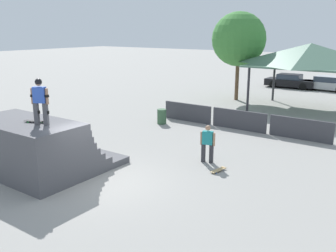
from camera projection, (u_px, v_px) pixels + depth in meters
ground_plane at (102, 183)px, 13.20m from camera, size 160.00×160.00×0.00m
quarter_pipe_ramp at (35, 149)px, 14.13m from camera, size 4.52×4.31×2.04m
skater_on_deck at (40, 98)px, 12.85m from camera, size 0.68×0.45×1.62m
skateboard_on_deck at (36, 121)px, 13.37m from camera, size 0.80×0.51×0.09m
bystander_walking at (208, 142)px, 15.09m from camera, size 0.63×0.29×1.56m
skateboard_on_ground at (219, 170)px, 14.31m from camera, size 0.33×0.79×0.09m
barrier_fence at (239, 120)px, 20.21m from camera, size 9.68×0.12×1.05m
pavilion_shelter at (310, 55)px, 24.12m from camera, size 7.36×5.57×4.42m
tree_beside_pavilion at (239, 39)px, 27.76m from camera, size 4.01×4.01×6.58m
trash_bin at (162, 116)px, 21.45m from camera, size 0.52×0.52×0.85m
parked_car_black at (290, 81)px, 34.68m from camera, size 4.47×1.87×1.27m
parked_car_silver at (327, 84)px, 33.06m from camera, size 4.21×1.92×1.27m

